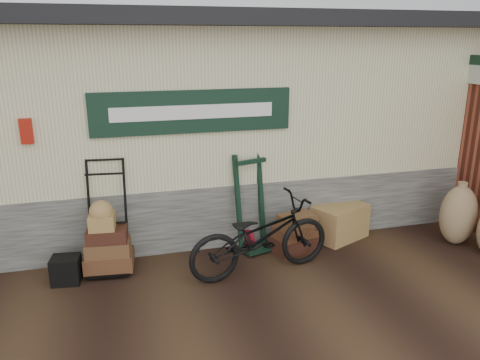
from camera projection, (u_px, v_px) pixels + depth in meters
name	position (u px, v px, depth m)	size (l,w,h in m)	color
ground	(236.00, 281.00, 5.74)	(80.00, 80.00, 0.00)	black
station_building	(193.00, 116.00, 7.79)	(14.40, 4.10, 3.20)	#4C4C47
porter_trolley	(107.00, 215.00, 5.88)	(0.72, 0.54, 1.44)	black
green_barrow	(252.00, 203.00, 6.44)	(0.49, 0.41, 1.35)	black
suitcase_stack	(295.00, 233.00, 6.46)	(0.62, 0.39, 0.55)	#321610
wicker_hamper	(340.00, 222.00, 6.91)	(0.78, 0.51, 0.51)	olive
black_trunk	(66.00, 270.00, 5.66)	(0.33, 0.28, 0.33)	black
bicycle	(261.00, 232.00, 5.79)	(1.88, 0.66, 1.09)	black
burlap_sack_left	(458.00, 215.00, 6.67)	(0.54, 0.46, 0.87)	#846247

